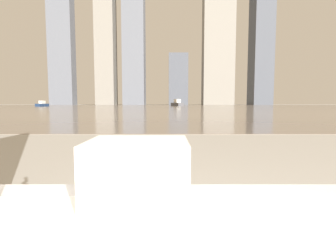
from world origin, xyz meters
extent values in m
cube|color=silver|center=(-0.09, 0.83, 0.59)|extent=(0.25, 0.20, 0.04)
cube|color=silver|center=(-0.09, 0.83, 0.63)|extent=(0.25, 0.20, 0.04)
cube|color=silver|center=(-0.09, 0.83, 0.67)|extent=(0.25, 0.20, 0.04)
cube|color=silver|center=(-0.09, 0.83, 0.71)|extent=(0.25, 0.20, 0.04)
cube|color=gray|center=(0.00, 62.00, 0.01)|extent=(180.00, 110.00, 0.01)
cube|color=#4C4C51|center=(2.52, 72.06, 0.45)|extent=(3.53, 5.26, 0.87)
cube|color=silver|center=(2.52, 72.06, 1.38)|extent=(1.88, 2.21, 1.00)
cube|color=navy|center=(-30.78, 64.28, 0.34)|extent=(1.84, 3.88, 0.65)
cube|color=silver|center=(-30.78, 64.28, 1.03)|extent=(1.14, 1.52, 0.75)
cube|color=slate|center=(-46.93, 118.00, 30.04)|extent=(10.29, 6.23, 60.08)
cube|color=gray|center=(-27.44, 118.00, 31.77)|extent=(8.13, 9.02, 63.54)
cube|color=slate|center=(-14.96, 118.00, 37.55)|extent=(9.27, 10.48, 75.10)
cube|color=#4C515B|center=(4.50, 118.00, 11.11)|extent=(8.32, 9.11, 22.23)
cube|color=gray|center=(22.10, 118.00, 30.29)|extent=(13.46, 8.08, 60.58)
cube|color=#4C515B|center=(41.02, 118.00, 41.24)|extent=(8.40, 10.45, 82.49)
camera|label=1|loc=(-0.01, 0.18, 0.82)|focal=28.00mm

